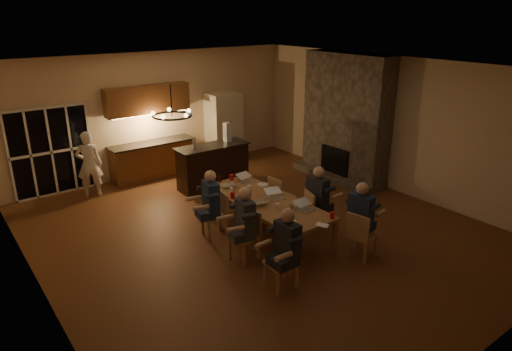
% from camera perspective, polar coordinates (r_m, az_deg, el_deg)
% --- Properties ---
extents(floor, '(9.00, 9.00, 0.00)m').
position_cam_1_polar(floor, '(9.24, 0.34, -6.88)').
color(floor, brown).
rests_on(floor, ground).
extents(back_wall, '(8.00, 0.04, 3.20)m').
position_cam_1_polar(back_wall, '(12.42, -12.48, 7.55)').
color(back_wall, beige).
rests_on(back_wall, ground).
extents(left_wall, '(0.04, 9.00, 3.20)m').
position_cam_1_polar(left_wall, '(7.11, -26.41, -3.48)').
color(left_wall, beige).
rests_on(left_wall, ground).
extents(right_wall, '(0.04, 9.00, 3.20)m').
position_cam_1_polar(right_wall, '(11.44, 16.69, 6.13)').
color(right_wall, beige).
rests_on(right_wall, ground).
extents(ceiling, '(8.00, 9.00, 0.04)m').
position_cam_1_polar(ceiling, '(8.30, 0.39, 13.36)').
color(ceiling, white).
rests_on(ceiling, back_wall).
extents(french_doors, '(1.86, 0.08, 2.10)m').
position_cam_1_polar(french_doors, '(11.69, -24.21, 2.68)').
color(french_doors, black).
rests_on(french_doors, ground).
extents(fireplace, '(0.58, 2.50, 3.20)m').
position_cam_1_polar(fireplace, '(11.93, 11.16, 7.15)').
color(fireplace, '#685C52').
rests_on(fireplace, ground).
extents(kitchenette, '(2.24, 0.68, 2.40)m').
position_cam_1_polar(kitchenette, '(12.11, -12.98, 5.25)').
color(kitchenette, brown).
rests_on(kitchenette, ground).
extents(refrigerator, '(0.90, 0.68, 2.00)m').
position_cam_1_polar(refrigerator, '(13.13, -4.04, 5.94)').
color(refrigerator, beige).
rests_on(refrigerator, ground).
extents(dining_table, '(1.10, 2.83, 0.75)m').
position_cam_1_polar(dining_table, '(8.89, 1.24, -5.34)').
color(dining_table, '#A47041').
rests_on(dining_table, ground).
extents(bar_island, '(1.85, 0.71, 1.08)m').
position_cam_1_polar(bar_island, '(11.32, -5.41, 1.17)').
color(bar_island, black).
rests_on(bar_island, ground).
extents(chair_left_near, '(0.48, 0.48, 0.89)m').
position_cam_1_polar(chair_left_near, '(7.30, 3.18, -10.80)').
color(chair_left_near, tan).
rests_on(chair_left_near, ground).
extents(chair_left_mid, '(0.51, 0.51, 0.89)m').
position_cam_1_polar(chair_left_mid, '(8.06, -1.50, -7.62)').
color(chair_left_mid, tan).
rests_on(chair_left_mid, ground).
extents(chair_left_far, '(0.51, 0.51, 0.89)m').
position_cam_1_polar(chair_left_far, '(8.87, -5.26, -4.99)').
color(chair_left_far, tan).
rests_on(chair_left_far, ground).
extents(chair_right_near, '(0.52, 0.52, 0.89)m').
position_cam_1_polar(chair_right_near, '(8.33, 13.16, -7.21)').
color(chair_right_near, tan).
rests_on(chair_right_near, ground).
extents(chair_right_mid, '(0.56, 0.56, 0.89)m').
position_cam_1_polar(chair_right_mid, '(9.04, 7.79, -4.59)').
color(chair_right_mid, tan).
rests_on(chair_right_mid, ground).
extents(chair_right_far, '(0.46, 0.46, 0.89)m').
position_cam_1_polar(chair_right_far, '(9.72, 3.26, -2.62)').
color(chair_right_far, tan).
rests_on(chair_right_far, ground).
extents(person_left_near, '(0.61, 0.61, 1.38)m').
position_cam_1_polar(person_left_near, '(7.16, 3.90, -9.23)').
color(person_left_near, '#22262C').
rests_on(person_left_near, ground).
extents(person_right_near, '(0.70, 0.70, 1.38)m').
position_cam_1_polar(person_right_near, '(8.33, 12.87, -5.30)').
color(person_right_near, navy).
rests_on(person_right_near, ground).
extents(person_left_mid, '(0.71, 0.71, 1.38)m').
position_cam_1_polar(person_left_mid, '(7.92, -1.34, -6.16)').
color(person_left_mid, '#363B40').
rests_on(person_left_mid, ground).
extents(person_right_mid, '(0.62, 0.62, 1.38)m').
position_cam_1_polar(person_right_mid, '(8.98, 7.68, -3.07)').
color(person_right_mid, '#22262C').
rests_on(person_right_mid, ground).
extents(person_left_far, '(0.71, 0.71, 1.38)m').
position_cam_1_polar(person_left_far, '(8.73, -5.61, -3.66)').
color(person_left_far, navy).
rests_on(person_left_far, ground).
extents(standing_person, '(0.68, 0.57, 1.59)m').
position_cam_1_polar(standing_person, '(11.32, -20.13, 1.34)').
color(standing_person, white).
rests_on(standing_person, ground).
extents(chandelier, '(0.57, 0.57, 0.03)m').
position_cam_1_polar(chandelier, '(6.71, -10.44, 7.36)').
color(chandelier, black).
rests_on(chandelier, ceiling).
extents(laptop_a, '(0.42, 0.41, 0.23)m').
position_cam_1_polar(laptop_a, '(7.83, 3.90, -5.12)').
color(laptop_a, silver).
rests_on(laptop_a, dining_table).
extents(laptop_b, '(0.34, 0.30, 0.23)m').
position_cam_1_polar(laptop_b, '(8.31, 6.33, -3.66)').
color(laptop_b, silver).
rests_on(laptop_b, dining_table).
extents(laptop_c, '(0.33, 0.29, 0.23)m').
position_cam_1_polar(laptop_c, '(8.56, 0.17, -2.80)').
color(laptop_c, silver).
rests_on(laptop_c, dining_table).
extents(laptop_d, '(0.38, 0.35, 0.23)m').
position_cam_1_polar(laptop_d, '(8.78, 2.40, -2.22)').
color(laptop_d, silver).
rests_on(laptop_d, dining_table).
extents(laptop_e, '(0.38, 0.35, 0.23)m').
position_cam_1_polar(laptop_e, '(9.42, -3.58, -0.65)').
color(laptop_e, silver).
rests_on(laptop_e, dining_table).
extents(laptop_f, '(0.35, 0.31, 0.23)m').
position_cam_1_polar(laptop_f, '(9.60, -1.13, -0.20)').
color(laptop_f, silver).
rests_on(laptop_f, dining_table).
extents(mug_front, '(0.07, 0.07, 0.10)m').
position_cam_1_polar(mug_front, '(8.36, 2.68, -3.86)').
color(mug_front, white).
rests_on(mug_front, dining_table).
extents(mug_mid, '(0.09, 0.09, 0.10)m').
position_cam_1_polar(mug_mid, '(9.19, -0.88, -1.58)').
color(mug_mid, white).
rests_on(mug_mid, dining_table).
extents(mug_back, '(0.07, 0.07, 0.10)m').
position_cam_1_polar(mug_back, '(9.10, -3.11, -1.82)').
color(mug_back, white).
rests_on(mug_back, dining_table).
extents(redcup_near, '(0.08, 0.08, 0.12)m').
position_cam_1_polar(redcup_near, '(8.09, 9.48, -4.92)').
color(redcup_near, '#B70F0C').
rests_on(redcup_near, dining_table).
extents(redcup_mid, '(0.08, 0.08, 0.12)m').
position_cam_1_polar(redcup_mid, '(8.82, -2.95, -2.48)').
color(redcup_mid, '#B70F0C').
rests_on(redcup_mid, dining_table).
extents(redcup_far, '(0.09, 0.09, 0.12)m').
position_cam_1_polar(redcup_far, '(9.76, -3.08, -0.22)').
color(redcup_far, '#B70F0C').
rests_on(redcup_far, dining_table).
extents(can_silver, '(0.06, 0.06, 0.12)m').
position_cam_1_polar(can_silver, '(8.31, 4.45, -3.98)').
color(can_silver, '#B2B2B7').
rests_on(can_silver, dining_table).
extents(can_cola, '(0.06, 0.06, 0.12)m').
position_cam_1_polar(can_cola, '(9.68, -4.57, -0.43)').
color(can_cola, '#3F0F0C').
rests_on(can_cola, dining_table).
extents(can_right, '(0.07, 0.07, 0.12)m').
position_cam_1_polar(can_right, '(9.15, 2.33, -1.63)').
color(can_right, '#B2B2B7').
rests_on(can_right, dining_table).
extents(plate_near, '(0.23, 0.23, 0.02)m').
position_cam_1_polar(plate_near, '(8.59, 5.47, -3.56)').
color(plate_near, white).
rests_on(plate_near, dining_table).
extents(plate_left, '(0.27, 0.27, 0.02)m').
position_cam_1_polar(plate_left, '(7.94, 3.71, -5.57)').
color(plate_left, white).
rests_on(plate_left, dining_table).
extents(plate_far, '(0.23, 0.23, 0.02)m').
position_cam_1_polar(plate_far, '(9.49, 0.87, -1.14)').
color(plate_far, white).
rests_on(plate_far, dining_table).
extents(notepad, '(0.22, 0.25, 0.01)m').
position_cam_1_polar(notepad, '(7.83, 8.28, -6.15)').
color(notepad, white).
rests_on(notepad, dining_table).
extents(bar_bottle, '(0.08, 0.08, 0.24)m').
position_cam_1_polar(bar_bottle, '(10.87, -7.70, 3.92)').
color(bar_bottle, '#99999E').
rests_on(bar_bottle, bar_island).
extents(bar_blender, '(0.16, 0.16, 0.48)m').
position_cam_1_polar(bar_blender, '(11.39, -3.62, 5.44)').
color(bar_blender, silver).
rests_on(bar_blender, bar_island).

